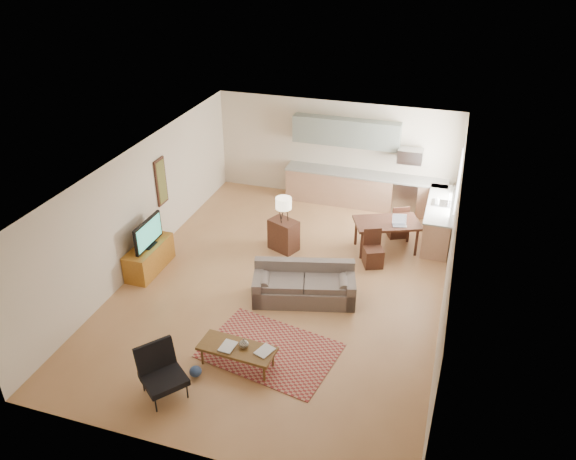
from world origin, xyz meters
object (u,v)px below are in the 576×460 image
(tv_credenza, at_px, (149,257))
(dining_table, at_px, (386,236))
(armchair, at_px, (163,375))
(sofa, at_px, (304,284))
(console_table, at_px, (284,235))
(coffee_table, at_px, (237,356))

(tv_credenza, xyz_separation_m, dining_table, (4.79, 2.40, 0.06))
(dining_table, bearing_deg, armchair, -138.51)
(sofa, distance_m, console_table, 2.02)
(armchair, height_order, console_table, armchair)
(sofa, relative_size, console_table, 2.84)
(sofa, height_order, console_table, console_table)
(dining_table, bearing_deg, sofa, -140.40)
(tv_credenza, relative_size, console_table, 1.79)
(dining_table, bearing_deg, coffee_table, -134.47)
(dining_table, bearing_deg, console_table, 173.73)
(sofa, xyz_separation_m, coffee_table, (-0.56, -2.20, -0.17))
(sofa, height_order, coffee_table, sofa)
(tv_credenza, distance_m, console_table, 3.06)
(coffee_table, bearing_deg, console_table, 100.04)
(console_table, height_order, dining_table, console_table)
(armchair, height_order, tv_credenza, armchair)
(armchair, height_order, dining_table, armchair)
(coffee_table, distance_m, tv_credenza, 3.72)
(sofa, xyz_separation_m, tv_credenza, (-3.53, 0.04, -0.06))
(sofa, relative_size, coffee_table, 1.59)
(sofa, xyz_separation_m, dining_table, (1.26, 2.44, 0.00))
(armchair, xyz_separation_m, console_table, (0.42, 4.95, -0.05))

